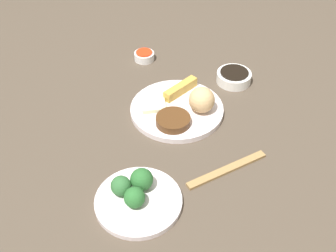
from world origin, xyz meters
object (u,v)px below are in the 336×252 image
Objects in this scene: main_plate at (177,110)px; chopsticks_pair at (227,170)px; soy_sauce_bowl at (234,77)px; broccoli_plate at (138,201)px; sauce_ramekin_sweet_and_sour at (144,56)px.

main_plate is 1.17× the size of chopsticks_pair.
soy_sauce_bowl is 0.47× the size of chopsticks_pair.
soy_sauce_bowl reaches higher than chopsticks_pair.
main_plate is 0.34m from broccoli_plate.
main_plate is 4.02× the size of sauce_ramekin_sweet_and_sour.
sauce_ramekin_sweet_and_sour reaches higher than broccoli_plate.
soy_sauce_bowl reaches higher than sauce_ramekin_sweet_and_sour.
main_plate is 0.23m from soy_sauce_bowl.
soy_sauce_bowl is at bearing 56.24° from main_plate.
chopsticks_pair is at bearing -45.03° from main_plate.
soy_sauce_bowl is at bearing 98.09° from chopsticks_pair.
soy_sauce_bowl is 0.31m from sauce_ramekin_sweet_and_sour.
main_plate reaches higher than chopsticks_pair.
chopsticks_pair is at bearing 42.19° from broccoli_plate.
broccoli_plate is 0.54m from soy_sauce_bowl.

